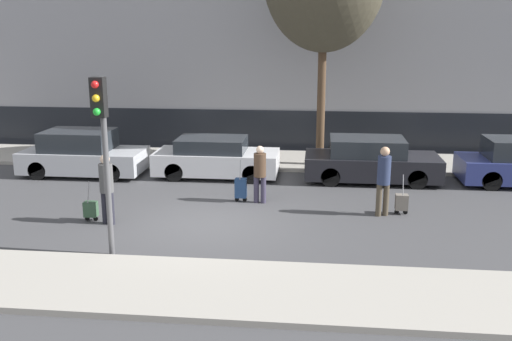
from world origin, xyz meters
TOP-DOWN VIEW (x-y plane):
  - ground_plane at (0.00, 0.00)m, footprint 80.00×80.00m
  - sidewalk_near at (0.00, -3.75)m, footprint 28.00×2.50m
  - sidewalk_far at (0.00, 7.00)m, footprint 28.00×3.00m
  - parked_car_0 at (-5.04, 4.47)m, footprint 3.99×1.86m
  - parked_car_1 at (-0.58, 4.68)m, footprint 4.02×1.76m
  - parked_car_2 at (4.42, 4.66)m, footprint 4.23×1.85m
  - pedestrian_left at (-2.41, -0.30)m, footprint 0.34×0.34m
  - trolley_left at (-2.93, -0.12)m, footprint 0.34×0.29m
  - pedestrian_center at (1.16, 1.90)m, footprint 0.35×0.34m
  - trolley_center at (0.62, 1.95)m, footprint 0.34×0.29m
  - pedestrian_right at (4.44, 1.10)m, footprint 0.34×0.34m
  - trolley_right at (4.96, 1.28)m, footprint 0.34×0.29m
  - traffic_light at (-1.62, -2.36)m, footprint 0.28×0.47m
  - parked_bicycle at (3.95, 6.72)m, footprint 1.77×0.06m

SIDE VIEW (x-z plane):
  - ground_plane at x=0.00m, z-range 0.00..0.00m
  - sidewalk_near at x=0.00m, z-range 0.00..0.12m
  - sidewalk_far at x=0.00m, z-range 0.00..0.12m
  - trolley_left at x=-2.93m, z-range -0.21..0.83m
  - trolley_right at x=4.96m, z-range -0.21..0.86m
  - trolley_center at x=0.62m, z-range -0.21..0.99m
  - parked_bicycle at x=3.95m, z-range 0.01..0.97m
  - parked_car_1 at x=-0.58m, z-range -0.03..1.26m
  - parked_car_2 at x=4.42m, z-range -0.04..1.35m
  - parked_car_0 at x=-5.04m, z-range -0.06..1.43m
  - pedestrian_center at x=1.16m, z-range 0.11..1.73m
  - pedestrian_left at x=-2.41m, z-range 0.13..1.90m
  - pedestrian_right at x=4.44m, z-range 0.13..1.97m
  - traffic_light at x=-1.62m, z-range 0.81..4.62m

